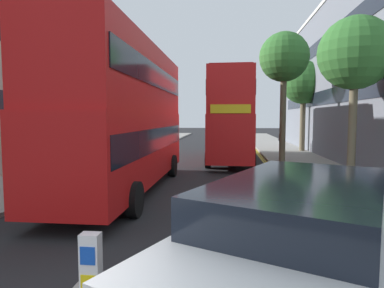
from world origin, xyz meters
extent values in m
cube|color=#9E9991|center=(6.50, 16.00, 0.07)|extent=(4.00, 80.00, 0.14)
cube|color=#9E9991|center=(-6.50, 16.00, 0.07)|extent=(4.00, 80.00, 0.14)
cube|color=yellow|center=(4.40, 14.00, 0.00)|extent=(0.10, 56.00, 0.01)
cube|color=yellow|center=(4.24, 14.00, 0.00)|extent=(0.10, 56.00, 0.01)
cube|color=white|center=(0.00, 2.24, 0.73)|extent=(0.28, 0.20, 0.95)
cube|color=blue|center=(0.00, 2.14, 0.92)|extent=(0.22, 0.01, 0.26)
cube|color=yellow|center=(0.00, 2.14, 0.54)|extent=(0.22, 0.01, 0.20)
cube|color=red|center=(-1.97, 10.24, 1.74)|extent=(2.55, 10.81, 2.60)
cube|color=red|center=(-1.97, 10.24, 4.29)|extent=(2.50, 10.59, 2.50)
cube|color=black|center=(-1.97, 10.24, 2.04)|extent=(2.58, 10.38, 0.84)
cube|color=black|center=(-1.97, 10.24, 4.39)|extent=(2.57, 10.16, 0.80)
cube|color=yellow|center=(-1.99, 15.62, 3.29)|extent=(2.00, 0.07, 0.44)
cube|color=maroon|center=(-1.97, 10.24, 5.59)|extent=(2.29, 9.73, 0.10)
cylinder|color=black|center=(-3.23, 13.59, 0.52)|extent=(0.30, 1.04, 1.04)
cylinder|color=black|center=(-0.73, 13.60, 0.52)|extent=(0.30, 1.04, 1.04)
cylinder|color=black|center=(-3.20, 6.89, 0.52)|extent=(0.30, 1.04, 1.04)
cylinder|color=black|center=(-0.70, 6.90, 0.52)|extent=(0.30, 1.04, 1.04)
cube|color=red|center=(2.11, 19.77, 1.74)|extent=(2.62, 10.83, 2.60)
cube|color=red|center=(2.11, 19.77, 4.29)|extent=(2.57, 10.61, 2.50)
cube|color=black|center=(2.11, 19.77, 2.04)|extent=(2.65, 10.40, 0.84)
cube|color=black|center=(2.11, 19.77, 4.39)|extent=(2.63, 10.18, 0.80)
cube|color=yellow|center=(2.05, 14.39, 3.29)|extent=(2.00, 0.08, 0.44)
cube|color=maroon|center=(2.11, 19.77, 5.59)|extent=(2.36, 9.74, 0.10)
cylinder|color=black|center=(3.32, 16.40, 0.52)|extent=(0.31, 1.04, 1.04)
cylinder|color=black|center=(0.82, 16.43, 0.52)|extent=(0.31, 1.04, 1.04)
cylinder|color=black|center=(3.39, 23.10, 0.52)|extent=(0.31, 1.04, 1.04)
cylinder|color=black|center=(0.90, 23.13, 0.52)|extent=(0.31, 1.04, 1.04)
cube|color=white|center=(2.77, 1.73, 0.94)|extent=(3.68, 5.06, 1.50)
cube|color=black|center=(2.83, 1.87, 1.74)|extent=(2.82, 3.49, 0.76)
cube|color=orange|center=(2.77, 1.73, 0.99)|extent=(3.54, 4.73, 0.10)
cylinder|color=black|center=(2.55, 3.43, 0.34)|extent=(0.48, 0.71, 0.68)
cylinder|color=#2D2D38|center=(6.17, 25.14, 0.56)|extent=(0.22, 0.22, 0.85)
cube|color=#26262B|center=(6.17, 25.14, 1.27)|extent=(0.34, 0.22, 0.56)
sphere|color=beige|center=(6.17, 25.14, 1.66)|extent=(0.20, 0.20, 0.20)
cylinder|color=#6B6047|center=(5.31, 18.90, 2.90)|extent=(0.38, 0.38, 5.52)
cylinder|color=#6B6047|center=(6.04, 18.93, 6.17)|extent=(0.18, 1.51, 1.11)
cylinder|color=#6B6047|center=(5.32, 19.62, 6.16)|extent=(1.49, 0.15, 1.09)
cylinder|color=#6B6047|center=(4.86, 19.19, 6.03)|extent=(0.71, 1.00, 0.83)
cylinder|color=#6B6047|center=(4.78, 18.61, 6.08)|extent=(0.71, 1.15, 0.92)
cylinder|color=#6B6047|center=(5.42, 18.33, 6.06)|extent=(1.20, 0.35, 0.89)
sphere|color=#33702D|center=(5.31, 18.90, 6.57)|extent=(3.02, 3.02, 3.02)
cylinder|color=#6B6047|center=(7.07, 12.22, 2.37)|extent=(0.33, 0.33, 4.46)
cylinder|color=#6B6047|center=(7.68, 12.17, 5.03)|extent=(0.23, 1.28, 0.94)
cylinder|color=#6B6047|center=(7.09, 12.84, 5.03)|extent=(1.29, 0.15, 0.95)
cylinder|color=#6B6047|center=(6.74, 12.46, 4.89)|extent=(0.60, 0.78, 0.66)
cylinder|color=#6B6047|center=(6.50, 12.00, 5.03)|extent=(0.57, 1.24, 0.95)
cylinder|color=#6B6047|center=(7.08, 11.82, 4.88)|extent=(0.87, 0.14, 0.66)
sphere|color=#33702D|center=(7.07, 12.22, 5.49)|extent=(2.97, 2.97, 2.97)
cylinder|color=#6B6047|center=(8.00, 25.77, 2.40)|extent=(0.43, 0.43, 4.53)
cylinder|color=#6B6047|center=(8.59, 25.96, 5.10)|extent=(0.50, 1.27, 0.96)
cylinder|color=#6B6047|center=(8.04, 26.48, 5.16)|extent=(1.46, 0.22, 1.07)
cylinder|color=#6B6047|center=(7.65, 26.18, 5.04)|extent=(0.92, 0.81, 0.83)
cylinder|color=#6B6047|center=(7.70, 25.47, 4.96)|extent=(0.72, 0.71, 0.67)
cylinder|color=#6B6047|center=(8.21, 25.41, 4.96)|extent=(0.82, 0.56, 0.67)
sphere|color=#33702D|center=(8.00, 25.77, 5.71)|extent=(3.48, 3.48, 3.48)
cube|color=black|center=(8.48, 23.04, 8.04)|extent=(0.04, 24.64, 1.00)
cube|color=black|center=(8.48, 23.04, 4.24)|extent=(0.04, 24.64, 1.00)
cube|color=silver|center=(8.48, 23.04, 10.92)|extent=(0.12, 26.60, 0.24)
camera|label=1|loc=(1.95, -2.16, 2.86)|focal=30.93mm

